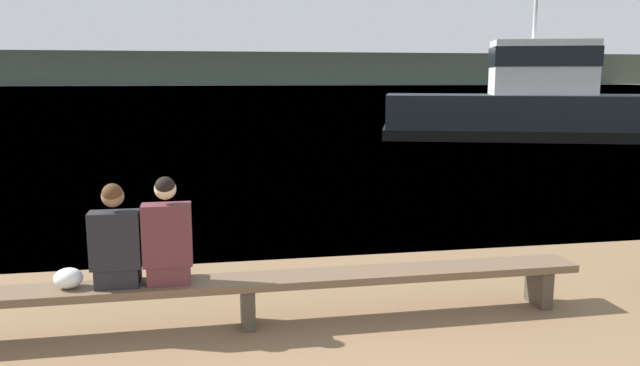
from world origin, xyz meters
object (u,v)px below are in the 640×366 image
at_px(shopping_bag, 68,278).
at_px(tugboat_red, 529,108).
at_px(bench_main, 247,287).
at_px(person_left, 116,243).
at_px(person_right, 167,238).

distance_m(shopping_bag, tugboat_red, 20.58).
xyz_separation_m(shopping_bag, tugboat_red, (13.12, 15.85, 0.58)).
bearing_deg(bench_main, shopping_bag, 179.30).
relative_size(person_left, person_right, 0.95).
relative_size(bench_main, shopping_bag, 26.34).
xyz_separation_m(person_left, person_right, (0.44, -0.00, 0.02)).
xyz_separation_m(person_right, shopping_bag, (-0.86, 0.02, -0.32)).
bearing_deg(tugboat_red, person_right, 160.61).
bearing_deg(bench_main, tugboat_red, 53.95).
xyz_separation_m(bench_main, shopping_bag, (-1.56, 0.02, 0.17)).
relative_size(bench_main, person_right, 6.65).
height_order(bench_main, shopping_bag, shopping_bag).
distance_m(person_right, tugboat_red, 20.05).
distance_m(bench_main, person_left, 1.24).
height_order(bench_main, person_left, person_left).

